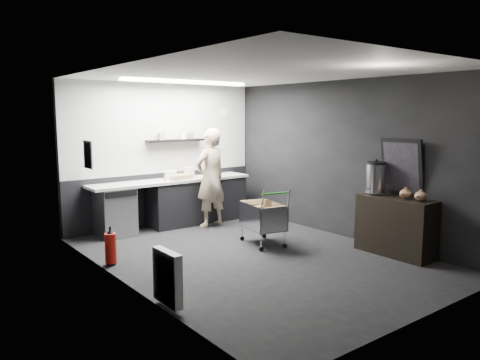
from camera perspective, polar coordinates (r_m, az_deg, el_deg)
floor at (r=7.13m, az=1.60°, el=-9.27°), size 5.50×5.50×0.00m
ceiling at (r=6.83m, az=1.69°, el=12.90°), size 5.50×5.50×0.00m
wall_back at (r=9.14m, az=-9.32°, el=3.09°), size 5.50×0.00×5.50m
wall_front at (r=5.04m, az=21.78°, el=-1.31°), size 5.50×0.00×5.50m
wall_left at (r=5.81m, az=-13.85°, el=0.19°), size 0.00×5.50×5.50m
wall_right at (r=8.25m, az=12.49°, el=2.49°), size 0.00×5.50×5.50m
kitchen_wall_panel at (r=9.09m, az=-9.33°, el=6.22°), size 3.95×0.02×1.70m
dado_panel at (r=9.23m, az=-9.14°, el=-2.18°), size 3.95×0.02×1.00m
floating_shelf at (r=9.10m, az=-7.85°, el=4.81°), size 1.20×0.22×0.04m
wall_clock at (r=9.82m, az=-2.05°, el=8.20°), size 0.20×0.03×0.20m
poster at (r=7.00m, az=-18.05°, el=2.97°), size 0.02×0.30×0.40m
poster_red_band at (r=6.99m, az=-18.04°, el=3.54°), size 0.02×0.22×0.10m
radiator at (r=5.28m, az=-8.84°, el=-11.65°), size 0.10×0.50×0.60m
ceiling_strip at (r=8.34m, az=-6.54°, el=11.76°), size 2.40×0.20×0.04m
prep_counter at (r=9.04m, az=-7.44°, el=-2.64°), size 3.20×0.61×0.90m
person at (r=8.81m, az=-3.60°, el=0.25°), size 0.73×0.54×1.86m
shopping_cart at (r=7.66m, az=2.79°, el=-4.64°), size 0.67×0.95×0.93m
sideboard at (r=7.47m, az=18.32°, el=-4.43°), size 0.50×1.17×1.76m
fire_extinguisher at (r=6.92m, az=-15.49°, el=-7.88°), size 0.16×0.16×0.53m
cardboard_box at (r=8.90m, az=-7.52°, el=0.37°), size 0.49×0.41×0.09m
pink_tub at (r=9.07m, az=-6.21°, el=0.93°), size 0.21×0.21×0.21m
white_container at (r=8.82m, az=-8.44°, el=0.55°), size 0.22×0.19×0.17m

